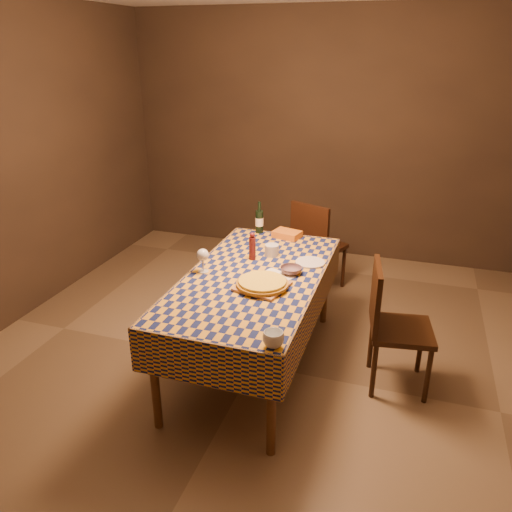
% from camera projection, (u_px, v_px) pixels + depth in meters
% --- Properties ---
extents(room, '(5.00, 5.10, 2.70)m').
position_uv_depth(room, '(254.00, 197.00, 3.35)').
color(room, brown).
rests_on(room, ground).
extents(dining_table, '(0.94, 1.84, 0.77)m').
position_uv_depth(dining_table, '(254.00, 285.00, 3.60)').
color(dining_table, brown).
rests_on(dining_table, ground).
extents(cutting_board, '(0.37, 0.37, 0.02)m').
position_uv_depth(cutting_board, '(262.00, 286.00, 3.39)').
color(cutting_board, '#A5724D').
rests_on(cutting_board, dining_table).
extents(pizza, '(0.44, 0.44, 0.04)m').
position_uv_depth(pizza, '(262.00, 283.00, 3.38)').
color(pizza, '#976619').
rests_on(pizza, cutting_board).
extents(pepper_mill, '(0.06, 0.06, 0.22)m').
position_uv_depth(pepper_mill, '(252.00, 247.00, 3.80)').
color(pepper_mill, '#4F1214').
rests_on(pepper_mill, dining_table).
extents(bowl, '(0.19, 0.19, 0.05)m').
position_uv_depth(bowl, '(291.00, 270.00, 3.59)').
color(bowl, '#664D56').
rests_on(bowl, dining_table).
extents(wine_glass, '(0.09, 0.09, 0.18)m').
position_uv_depth(wine_glass, '(203.00, 256.00, 3.58)').
color(wine_glass, silver).
rests_on(wine_glass, dining_table).
extents(wine_bottle, '(0.09, 0.09, 0.28)m').
position_uv_depth(wine_bottle, '(259.00, 221.00, 4.36)').
color(wine_bottle, black).
rests_on(wine_bottle, dining_table).
extents(deli_tub, '(0.14, 0.14, 0.09)m').
position_uv_depth(deli_tub, '(272.00, 250.00, 3.89)').
color(deli_tub, silver).
rests_on(deli_tub, dining_table).
extents(takeout_container, '(0.26, 0.21, 0.06)m').
position_uv_depth(takeout_container, '(287.00, 234.00, 4.27)').
color(takeout_container, '#C8691A').
rests_on(takeout_container, dining_table).
extents(white_plate, '(0.26, 0.26, 0.01)m').
position_uv_depth(white_plate, '(310.00, 262.00, 3.77)').
color(white_plate, silver).
rests_on(white_plate, dining_table).
extents(tumbler, '(0.12, 0.12, 0.09)m').
position_uv_depth(tumbler, '(273.00, 339.00, 2.71)').
color(tumbler, white).
rests_on(tumbler, dining_table).
extents(flour_patch, '(0.28, 0.25, 0.00)m').
position_uv_depth(flour_patch, '(276.00, 276.00, 3.56)').
color(flour_patch, white).
rests_on(flour_patch, dining_table).
extents(flour_bag, '(0.17, 0.14, 0.05)m').
position_uv_depth(flour_bag, '(263.00, 283.00, 3.41)').
color(flour_bag, '#AAB6D9').
rests_on(flour_bag, dining_table).
extents(chair_far, '(0.55, 0.55, 0.93)m').
position_uv_depth(chair_far, '(315.00, 242.00, 4.86)').
color(chair_far, black).
rests_on(chair_far, ground).
extents(chair_right, '(0.49, 0.48, 0.93)m').
position_uv_depth(chair_right, '(390.00, 320.00, 3.47)').
color(chair_right, black).
rests_on(chair_right, ground).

